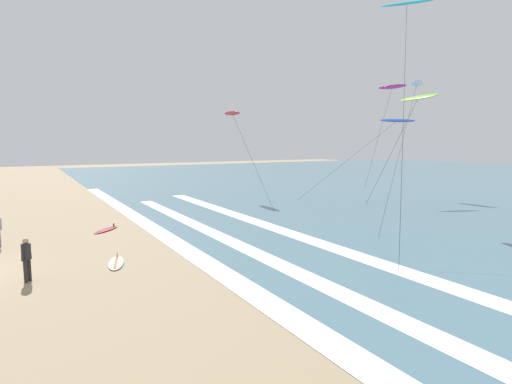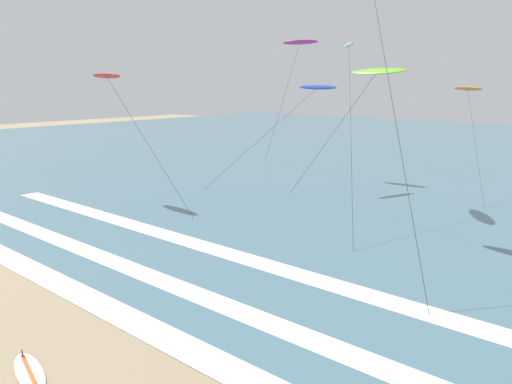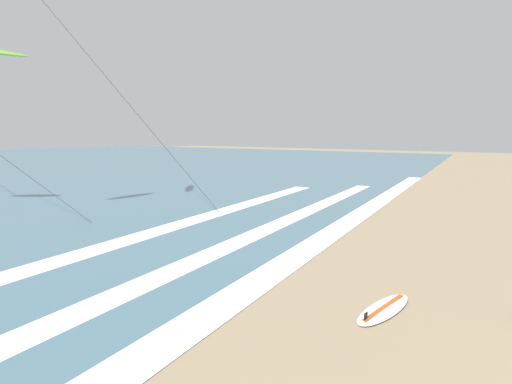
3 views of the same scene
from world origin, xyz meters
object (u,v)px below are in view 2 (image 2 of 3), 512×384
kite_red_high_right (106,76)px  kite_magenta_distant_high (300,43)px  kite_white_high_left (349,46)px  surfboard_left_pile (29,373)px  kite_orange_far_right (468,89)px  kite_blue_low_near (318,88)px  kite_lime_mid_center (377,72)px

kite_red_high_right → kite_magenta_distant_high: size_ratio=0.99×
kite_white_high_left → kite_red_high_right: (-11.78, -9.53, -1.81)m
surfboard_left_pile → kite_red_high_right: size_ratio=0.21×
kite_magenta_distant_high → kite_white_high_left: bearing=-36.4°
surfboard_left_pile → kite_white_high_left: bearing=101.0°
kite_orange_far_right → kite_magenta_distant_high: kite_magenta_distant_high is taller
kite_orange_far_right → kite_blue_low_near: bearing=-124.8°
surfboard_left_pile → kite_red_high_right: bearing=140.6°
kite_red_high_right → kite_orange_far_right: kite_red_high_right is taller
kite_orange_far_right → kite_white_high_left: bearing=-107.4°
surfboard_left_pile → kite_white_high_left: kite_white_high_left is taller
surfboard_left_pile → kite_lime_mid_center: (0.15, 17.51, 7.49)m
kite_white_high_left → kite_orange_far_right: 12.65m
surfboard_left_pile → kite_lime_mid_center: bearing=89.5°
kite_magenta_distant_high → surfboard_left_pile: bearing=-67.1°
kite_white_high_left → kite_magenta_distant_high: 9.50m
kite_blue_low_near → kite_white_high_left: kite_white_high_left is taller
surfboard_left_pile → kite_blue_low_near: 26.61m
kite_lime_mid_center → surfboard_left_pile: bearing=-90.5°
kite_white_high_left → kite_lime_mid_center: size_ratio=1.26×
kite_lime_mid_center → kite_orange_far_right: (-0.89, 17.13, -0.91)m
surfboard_left_pile → kite_red_high_right: 22.25m
kite_white_high_left → kite_lime_mid_center: (4.59, -5.33, -1.73)m
surfboard_left_pile → kite_blue_low_near: bearing=107.5°
kite_white_high_left → kite_red_high_right: bearing=-141.0°
kite_magenta_distant_high → kite_orange_far_right: bearing=28.7°
kite_white_high_left → kite_lime_mid_center: kite_white_high_left is taller
surfboard_left_pile → kite_orange_far_right: bearing=91.2°
kite_white_high_left → kite_orange_far_right: (3.70, 11.81, -2.64)m
kite_white_high_left → kite_magenta_distant_high: size_ratio=1.09×
kite_magenta_distant_high → kite_lime_mid_center: bearing=-41.9°
surfboard_left_pile → kite_blue_low_near: kite_blue_low_near is taller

